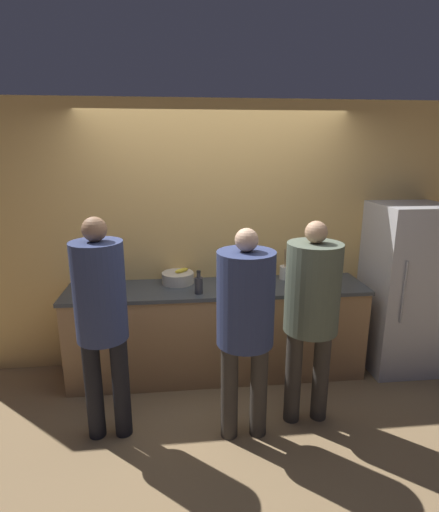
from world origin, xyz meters
name	(u,v)px	position (x,y,z in m)	size (l,w,h in m)	color
ground_plane	(221,392)	(0.00, 0.00, 0.00)	(14.00, 14.00, 0.00)	#8C704C
wall_back	(214,238)	(0.00, 0.65, 1.30)	(5.20, 0.06, 2.60)	#E0B266
counter	(217,330)	(0.00, 0.35, 0.45)	(2.81, 0.63, 0.90)	#9E754C
refrigerator	(403,288)	(1.84, 0.31, 0.83)	(0.66, 0.67, 1.66)	#B7B7BC
person_left	(101,311)	(-0.92, -0.47, 1.04)	(0.37, 0.37, 1.71)	black
person_center	(245,314)	(0.11, -0.57, 1.01)	(0.42, 0.42, 1.64)	#38332D
person_right	(312,303)	(0.65, -0.44, 1.02)	(0.42, 0.42, 1.65)	#38332D
fruit_bowl	(178,278)	(-0.37, 0.48, 0.96)	(0.30, 0.30, 0.15)	beige
utensil_crock	(286,272)	(0.70, 0.50, 0.97)	(0.13, 0.13, 0.30)	silver
bottle_green	(266,277)	(0.47, 0.35, 0.98)	(0.06, 0.06, 0.19)	#236033
bottle_dark	(199,285)	(-0.18, 0.17, 0.99)	(0.07, 0.07, 0.21)	#333338
cup_red	(323,272)	(1.10, 0.54, 0.94)	(0.09, 0.09, 0.08)	#A33D33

